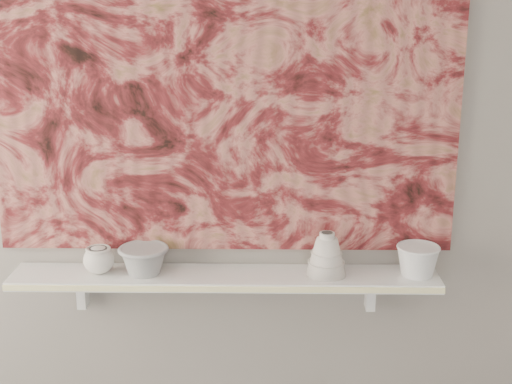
{
  "coord_description": "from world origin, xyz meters",
  "views": [
    {
      "loc": [
        0.14,
        -0.66,
        1.83
      ],
      "look_at": [
        0.1,
        1.49,
        1.21
      ],
      "focal_mm": 50.0,
      "sensor_mm": 36.0,
      "label": 1
    }
  ],
  "objects_px": {
    "bowl_grey": "(144,260)",
    "shelf": "(225,278)",
    "bowl_white": "(418,260)",
    "cup_cream": "(99,260)",
    "painting": "(224,84)",
    "bell_vessel": "(327,253)"
  },
  "relations": [
    {
      "from": "bowl_grey",
      "to": "bell_vessel",
      "type": "relative_size",
      "value": 1.14
    },
    {
      "from": "bowl_grey",
      "to": "bowl_white",
      "type": "relative_size",
      "value": 1.17
    },
    {
      "from": "bell_vessel",
      "to": "bowl_grey",
      "type": "bearing_deg",
      "value": 180.0
    },
    {
      "from": "bowl_grey",
      "to": "cup_cream",
      "type": "distance_m",
      "value": 0.15
    },
    {
      "from": "shelf",
      "to": "bell_vessel",
      "type": "distance_m",
      "value": 0.34
    },
    {
      "from": "cup_cream",
      "to": "bell_vessel",
      "type": "distance_m",
      "value": 0.74
    },
    {
      "from": "shelf",
      "to": "bell_vessel",
      "type": "bearing_deg",
      "value": 0.0
    },
    {
      "from": "cup_cream",
      "to": "bowl_grey",
      "type": "bearing_deg",
      "value": 0.0
    },
    {
      "from": "shelf",
      "to": "bell_vessel",
      "type": "xyz_separation_m",
      "value": [
        0.33,
        0.0,
        0.09
      ]
    },
    {
      "from": "bowl_white",
      "to": "cup_cream",
      "type": "bearing_deg",
      "value": 180.0
    },
    {
      "from": "bowl_grey",
      "to": "bell_vessel",
      "type": "xyz_separation_m",
      "value": [
        0.6,
        0.0,
        0.02
      ]
    },
    {
      "from": "bell_vessel",
      "to": "bowl_white",
      "type": "bearing_deg",
      "value": 0.0
    },
    {
      "from": "painting",
      "to": "bowl_white",
      "type": "height_order",
      "value": "painting"
    },
    {
      "from": "cup_cream",
      "to": "shelf",
      "type": "bearing_deg",
      "value": 0.0
    },
    {
      "from": "bowl_grey",
      "to": "cup_cream",
      "type": "bearing_deg",
      "value": 180.0
    },
    {
      "from": "cup_cream",
      "to": "bell_vessel",
      "type": "relative_size",
      "value": 0.7
    },
    {
      "from": "shelf",
      "to": "painting",
      "type": "height_order",
      "value": "painting"
    },
    {
      "from": "shelf",
      "to": "bowl_grey",
      "type": "distance_m",
      "value": 0.27
    },
    {
      "from": "bowl_grey",
      "to": "shelf",
      "type": "bearing_deg",
      "value": 0.0
    },
    {
      "from": "shelf",
      "to": "bowl_white",
      "type": "height_order",
      "value": "bowl_white"
    },
    {
      "from": "painting",
      "to": "bell_vessel",
      "type": "xyz_separation_m",
      "value": [
        0.33,
        -0.08,
        -0.54
      ]
    },
    {
      "from": "shelf",
      "to": "bell_vessel",
      "type": "height_order",
      "value": "bell_vessel"
    }
  ]
}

